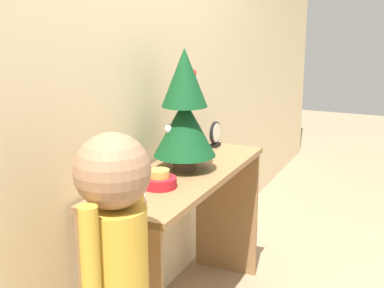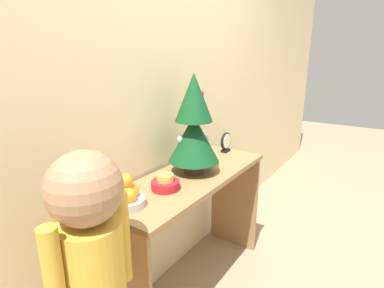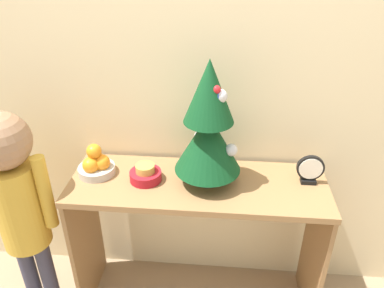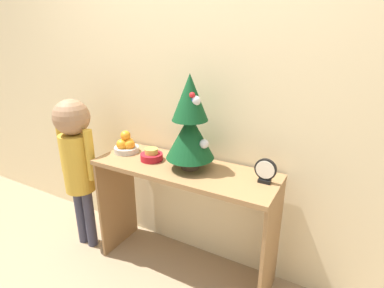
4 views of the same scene
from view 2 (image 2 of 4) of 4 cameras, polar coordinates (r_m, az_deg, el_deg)
back_wall at (r=1.81m, az=-6.89°, el=9.64°), size 7.00×0.05×2.50m
console_table at (r=1.84m, az=-0.10°, el=-11.16°), size 1.20×0.42×0.79m
mini_tree at (r=1.72m, az=0.35°, el=3.61°), size 0.30×0.30×0.59m
fruit_bowl at (r=1.42m, az=-12.45°, el=-9.52°), size 0.17×0.17×0.16m
singing_bowl at (r=1.57m, az=-5.09°, el=-7.50°), size 0.15×0.15×0.08m
desk_clock at (r=2.18m, az=6.49°, el=0.30°), size 0.12×0.04×0.14m
child_figure at (r=1.17m, az=-18.44°, el=-20.39°), size 0.34×0.25×1.17m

